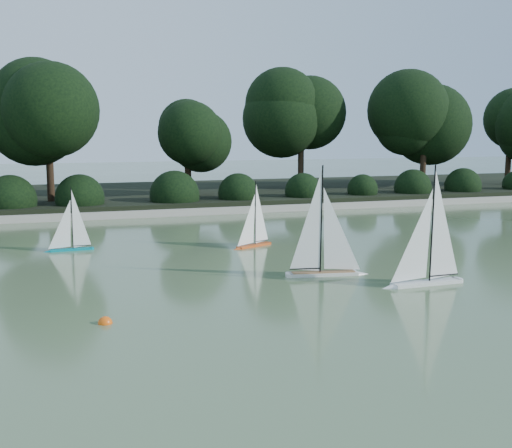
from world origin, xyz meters
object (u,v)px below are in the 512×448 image
object	(u,v)px
sailboat_white_b	(330,257)
race_buoy	(105,323)
sailboat_white_a	(421,266)
sailboat_teal	(67,240)
sailboat_orange	(251,236)

from	to	relation	value
sailboat_white_b	race_buoy	xyz separation A→B (m)	(-3.57, -1.47, -0.28)
sailboat_white_a	race_buoy	size ratio (longest dim) A/B	11.06
sailboat_white_b	sailboat_teal	size ratio (longest dim) A/B	1.44
sailboat_orange	race_buoy	bearing A→B (deg)	-127.08
sailboat_white_b	sailboat_orange	size ratio (longest dim) A/B	1.35
sailboat_white_b	race_buoy	distance (m)	3.87
sailboat_white_b	sailboat_white_a	bearing A→B (deg)	-46.38
sailboat_white_b	sailboat_orange	bearing A→B (deg)	98.00
race_buoy	sailboat_white_a	bearing A→B (deg)	5.63
sailboat_orange	race_buoy	world-z (taller)	sailboat_orange
sailboat_white_b	sailboat_teal	xyz separation A→B (m)	(-3.78, 3.47, -0.08)
race_buoy	sailboat_orange	bearing A→B (deg)	52.92
sailboat_white_a	sailboat_white_b	distance (m)	1.41
sailboat_white_a	sailboat_white_b	bearing A→B (deg)	133.62
sailboat_white_a	sailboat_orange	distance (m)	4.00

